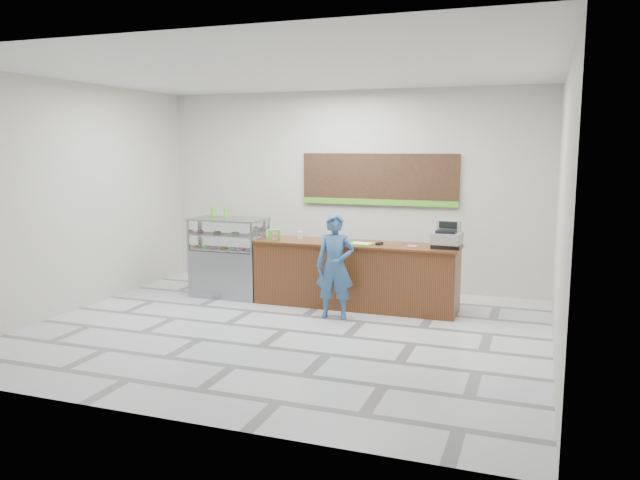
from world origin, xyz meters
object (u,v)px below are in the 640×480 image
(sales_counter, at_px, (355,275))
(serving_tray, at_px, (361,244))
(display_case, at_px, (229,257))
(cash_register, at_px, (447,238))
(customer, at_px, (335,266))

(sales_counter, relative_size, serving_tray, 8.14)
(display_case, distance_m, cash_register, 3.67)
(sales_counter, bearing_deg, cash_register, 0.37)
(cash_register, distance_m, serving_tray, 1.31)
(sales_counter, height_order, serving_tray, serving_tray)
(serving_tray, xyz_separation_m, customer, (-0.23, -0.57, -0.26))
(display_case, relative_size, customer, 0.85)
(serving_tray, distance_m, customer, 0.67)
(cash_register, bearing_deg, serving_tray, -170.78)
(customer, bearing_deg, cash_register, 17.38)
(sales_counter, relative_size, cash_register, 7.10)
(sales_counter, bearing_deg, display_case, -179.99)
(display_case, xyz_separation_m, serving_tray, (2.35, -0.13, 0.36))
(serving_tray, bearing_deg, customer, -102.54)
(cash_register, bearing_deg, customer, -151.85)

